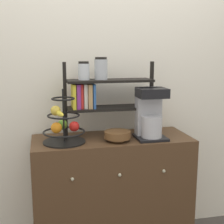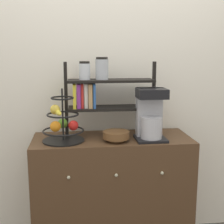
# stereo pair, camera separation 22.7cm
# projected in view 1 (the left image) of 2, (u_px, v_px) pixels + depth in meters

# --- Properties ---
(wall_back) EXTENTS (7.00, 0.05, 2.60)m
(wall_back) POSITION_uv_depth(u_px,v_px,m) (105.00, 81.00, 2.50)
(wall_back) COLOR silver
(wall_back) RESTS_ON ground_plane
(sideboard) EXTENTS (1.17, 0.47, 0.91)m
(sideboard) POSITION_uv_depth(u_px,v_px,m) (112.00, 195.00, 2.39)
(sideboard) COLOR #4C331E
(sideboard) RESTS_ON ground_plane
(coffee_maker) EXTENTS (0.22, 0.22, 0.37)m
(coffee_maker) POSITION_uv_depth(u_px,v_px,m) (150.00, 114.00, 2.27)
(coffee_maker) COLOR black
(coffee_maker) RESTS_ON sideboard
(fruit_stand) EXTENTS (0.30, 0.30, 0.38)m
(fruit_stand) POSITION_uv_depth(u_px,v_px,m) (63.00, 126.00, 2.17)
(fruit_stand) COLOR black
(fruit_stand) RESTS_ON sideboard
(wooden_bowl) EXTENTS (0.19, 0.19, 0.07)m
(wooden_bowl) POSITION_uv_depth(u_px,v_px,m) (117.00, 135.00, 2.22)
(wooden_bowl) COLOR brown
(wooden_bowl) RESTS_ON sideboard
(shelf_hutch) EXTENTS (0.68, 0.20, 0.59)m
(shelf_hutch) POSITION_uv_depth(u_px,v_px,m) (98.00, 90.00, 2.30)
(shelf_hutch) COLOR black
(shelf_hutch) RESTS_ON sideboard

